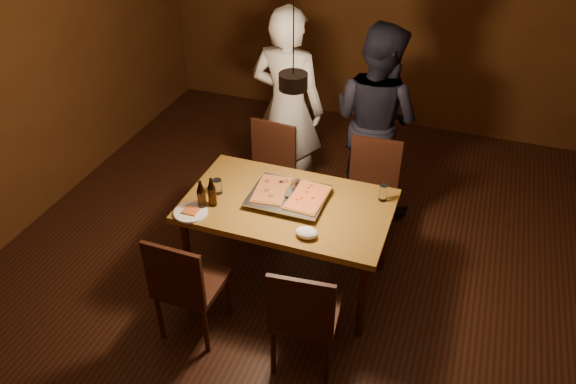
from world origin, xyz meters
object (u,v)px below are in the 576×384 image
(chair_near_left, at_px, (184,280))
(diner_white, at_px, (288,108))
(beer_bottle_a, at_px, (201,195))
(pendant_lamp, at_px, (293,80))
(pizza_tray, at_px, (288,197))
(diner_dark, at_px, (375,120))
(chair_near_right, at_px, (304,310))
(plate_slice, at_px, (191,212))
(dining_table, at_px, (288,211))
(chair_far_right, at_px, (372,182))
(chair_far_left, at_px, (269,164))
(beer_bottle_b, at_px, (212,192))

(chair_near_left, bearing_deg, diner_white, 89.03)
(beer_bottle_a, bearing_deg, pendant_lamp, 15.89)
(pizza_tray, relative_size, diner_white, 0.30)
(diner_dark, xyz_separation_m, pendant_lamp, (-0.30, -1.33, 0.89))
(chair_near_right, relative_size, plate_slice, 2.00)
(diner_white, bearing_deg, pendant_lamp, 114.87)
(dining_table, distance_m, diner_white, 1.22)
(dining_table, relative_size, beer_bottle_a, 6.52)
(pizza_tray, xyz_separation_m, pendant_lamp, (0.08, -0.12, 0.99))
(dining_table, relative_size, chair_far_right, 3.09)
(pendant_lamp, bearing_deg, beer_bottle_a, -164.11)
(chair_near_left, height_order, diner_dark, diner_dark)
(chair_near_left, height_order, plate_slice, chair_near_left)
(beer_bottle_a, xyz_separation_m, diner_dark, (0.92, 1.51, 0.00))
(chair_far_right, bearing_deg, chair_far_left, -1.78)
(beer_bottle_a, bearing_deg, pizza_tray, 28.27)
(chair_near_right, bearing_deg, dining_table, 110.33)
(chair_far_left, xyz_separation_m, beer_bottle_a, (-0.11, -1.02, 0.33))
(pendant_lamp, bearing_deg, pizza_tray, 122.57)
(chair_near_right, height_order, beer_bottle_b, beer_bottle_b)
(diner_dark, bearing_deg, pendant_lamp, 101.66)
(pizza_tray, bearing_deg, beer_bottle_b, -151.39)
(chair_near_left, relative_size, pizza_tray, 0.88)
(beer_bottle_a, distance_m, beer_bottle_b, 0.08)
(diner_white, bearing_deg, chair_far_right, 162.28)
(beer_bottle_a, bearing_deg, chair_far_right, 45.41)
(diner_dark, bearing_deg, plate_slice, 82.97)
(diner_dark, bearing_deg, beer_bottle_b, 83.48)
(beer_bottle_b, bearing_deg, chair_near_left, -85.65)
(beer_bottle_a, distance_m, plate_slice, 0.15)
(diner_dark, relative_size, pendant_lamp, 1.58)
(chair_far_left, relative_size, chair_near_right, 1.00)
(chair_far_right, distance_m, pizza_tray, 0.92)
(chair_near_right, height_order, diner_white, diner_white)
(chair_far_right, height_order, diner_dark, diner_dark)
(chair_far_left, relative_size, pizza_tray, 0.88)
(beer_bottle_a, xyz_separation_m, plate_slice, (-0.05, -0.09, -0.11))
(plate_slice, height_order, diner_dark, diner_dark)
(chair_far_right, bearing_deg, plate_slice, 42.98)
(beer_bottle_b, height_order, diner_white, diner_white)
(chair_far_right, relative_size, pendant_lamp, 0.44)
(chair_near_left, distance_m, beer_bottle_b, 0.66)
(diner_dark, height_order, pendant_lamp, pendant_lamp)
(pizza_tray, bearing_deg, chair_far_left, 123.97)
(dining_table, xyz_separation_m, diner_white, (-0.40, 1.13, 0.24))
(chair_near_left, height_order, beer_bottle_a, beer_bottle_a)
(pizza_tray, bearing_deg, chair_far_right, 60.11)
(dining_table, height_order, beer_bottle_a, beer_bottle_a)
(dining_table, height_order, beer_bottle_b, beer_bottle_b)
(beer_bottle_a, bearing_deg, dining_table, 24.73)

